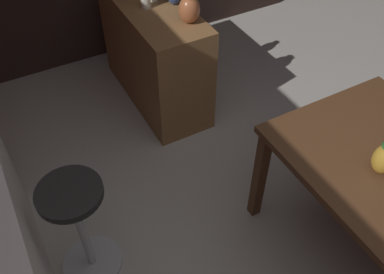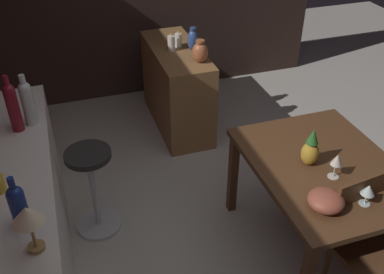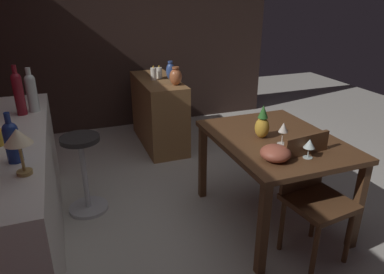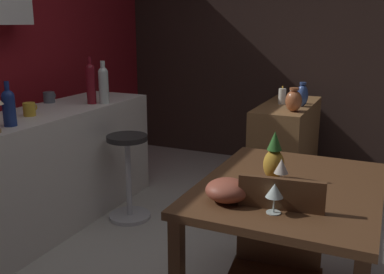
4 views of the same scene
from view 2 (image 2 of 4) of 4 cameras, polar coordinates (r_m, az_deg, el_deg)
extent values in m
plane|color=#B7B2A8|center=(3.29, 6.07, -13.79)|extent=(9.00, 9.00, 0.00)
cube|color=#56351E|center=(2.90, 17.02, -3.77)|extent=(1.15, 0.89, 0.04)
cube|color=#56351E|center=(3.31, 5.38, -4.88)|extent=(0.06, 0.06, 0.70)
cube|color=#56351E|center=(3.65, 16.84, -2.23)|extent=(0.06, 0.06, 0.70)
cube|color=silver|center=(2.93, -22.25, -11.69)|extent=(2.10, 0.60, 0.90)
cube|color=olive|center=(4.32, -2.00, 6.45)|extent=(1.10, 0.44, 0.82)
cube|color=#56351E|center=(2.83, 22.54, -13.85)|extent=(0.45, 0.45, 0.04)
cube|color=#56351E|center=(2.76, 20.96, -8.46)|extent=(0.08, 0.38, 0.44)
cylinder|color=#56351E|center=(3.15, 21.63, -13.75)|extent=(0.04, 0.04, 0.43)
cylinder|color=#56351E|center=(2.98, 17.08, -16.14)|extent=(0.04, 0.04, 0.43)
cylinder|color=#262323|center=(3.03, -13.50, -2.30)|extent=(0.32, 0.32, 0.04)
cylinder|color=silver|center=(3.24, -12.70, -7.06)|extent=(0.04, 0.04, 0.65)
cylinder|color=silver|center=(3.46, -12.02, -11.05)|extent=(0.34, 0.34, 0.03)
cylinder|color=silver|center=(2.67, 21.59, -8.07)|extent=(0.06, 0.06, 0.00)
cylinder|color=silver|center=(2.65, 21.76, -7.48)|extent=(0.01, 0.01, 0.07)
cone|color=silver|center=(2.61, 22.07, -6.40)|extent=(0.08, 0.08, 0.06)
cylinder|color=silver|center=(2.80, 17.96, -4.93)|extent=(0.07, 0.07, 0.00)
cylinder|color=silver|center=(2.77, 18.13, -4.16)|extent=(0.01, 0.01, 0.09)
cone|color=silver|center=(2.73, 18.44, -2.82)|extent=(0.07, 0.07, 0.07)
ellipsoid|color=gold|center=(2.82, 15.16, -2.07)|extent=(0.11, 0.11, 0.16)
cone|color=#2D6B28|center=(2.75, 15.56, 0.11)|extent=(0.08, 0.08, 0.10)
ellipsoid|color=#9E4C38|center=(2.54, 17.11, -7.94)|extent=(0.21, 0.21, 0.11)
cylinder|color=silver|center=(2.98, -20.58, 3.80)|extent=(0.08, 0.08, 0.26)
sphere|color=silver|center=(2.93, -21.08, 5.95)|extent=(0.08, 0.08, 0.08)
cylinder|color=silver|center=(2.90, -21.32, 6.96)|extent=(0.04, 0.04, 0.07)
cylinder|color=navy|center=(2.24, -21.64, -8.81)|extent=(0.08, 0.08, 0.19)
sphere|color=navy|center=(2.18, -22.17, -6.97)|extent=(0.08, 0.08, 0.08)
cylinder|color=navy|center=(2.15, -22.53, -5.73)|extent=(0.03, 0.03, 0.07)
cylinder|color=maroon|center=(2.94, -22.27, 3.25)|extent=(0.08, 0.08, 0.29)
sphere|color=maroon|center=(2.87, -22.90, 5.70)|extent=(0.08, 0.08, 0.08)
cylinder|color=maroon|center=(2.85, -23.16, 6.73)|extent=(0.03, 0.03, 0.07)
cylinder|color=#A58447|center=(2.17, -19.67, -13.39)|extent=(0.08, 0.08, 0.02)
cylinder|color=#A58447|center=(2.11, -20.13, -11.80)|extent=(0.02, 0.02, 0.15)
cone|color=beige|center=(2.03, -20.79, -9.47)|extent=(0.14, 0.14, 0.08)
cylinder|color=white|center=(4.17, -1.81, 12.56)|extent=(0.07, 0.07, 0.13)
ellipsoid|color=yellow|center=(4.14, -1.83, 13.52)|extent=(0.01, 0.01, 0.03)
cylinder|color=white|center=(4.08, -2.67, 12.14)|extent=(0.07, 0.07, 0.14)
ellipsoid|color=yellow|center=(4.05, -2.70, 13.23)|extent=(0.01, 0.01, 0.03)
ellipsoid|color=#B26038|center=(3.84, 1.05, 11.02)|extent=(0.14, 0.14, 0.18)
cylinder|color=#B26038|center=(3.80, 1.07, 12.41)|extent=(0.08, 0.08, 0.02)
ellipsoid|color=#334C8C|center=(4.07, 0.11, 12.56)|extent=(0.10, 0.10, 0.20)
cylinder|color=#334C8C|center=(4.03, 0.11, 13.99)|extent=(0.06, 0.06, 0.02)
camera|label=1|loc=(1.15, -19.68, 23.35)|focal=39.47mm
camera|label=3|loc=(0.74, 47.51, -78.48)|focal=33.20mm
camera|label=4|loc=(2.14, 69.04, -16.12)|focal=41.17mm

